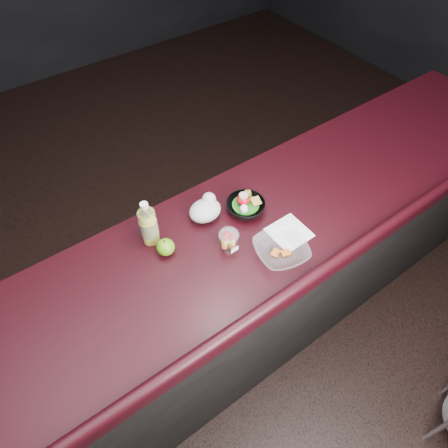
% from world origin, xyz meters
% --- Properties ---
extents(ground, '(8.00, 8.00, 0.00)m').
position_xyz_m(ground, '(0.00, 0.00, 0.00)').
color(ground, black).
rests_on(ground, ground).
extents(room_shell, '(8.00, 8.00, 8.00)m').
position_xyz_m(room_shell, '(0.00, 0.00, 1.83)').
color(room_shell, black).
rests_on(room_shell, ground).
extents(counter, '(4.06, 0.71, 1.02)m').
position_xyz_m(counter, '(0.00, 0.30, 0.51)').
color(counter, black).
rests_on(counter, ground).
extents(lemonade_bottle, '(0.07, 0.07, 0.22)m').
position_xyz_m(lemonade_bottle, '(-0.16, 0.49, 1.11)').
color(lemonade_bottle, yellow).
rests_on(lemonade_bottle, counter).
extents(fruit_cup, '(0.08, 0.08, 0.12)m').
position_xyz_m(fruit_cup, '(0.07, 0.26, 1.08)').
color(fruit_cup, white).
rests_on(fruit_cup, counter).
extents(green_apple, '(0.08, 0.08, 0.08)m').
position_xyz_m(green_apple, '(-0.15, 0.40, 1.06)').
color(green_apple, '#41780D').
rests_on(green_apple, counter).
extents(plastic_bag, '(0.15, 0.12, 0.11)m').
position_xyz_m(plastic_bag, '(0.10, 0.46, 1.07)').
color(plastic_bag, silver).
rests_on(plastic_bag, counter).
extents(snack_bowl, '(0.18, 0.18, 0.10)m').
position_xyz_m(snack_bowl, '(0.26, 0.39, 1.05)').
color(snack_bowl, black).
rests_on(snack_bowl, counter).
extents(takeout_bowl, '(0.26, 0.26, 0.05)m').
position_xyz_m(takeout_bowl, '(0.23, 0.11, 1.05)').
color(takeout_bowl, silver).
rests_on(takeout_bowl, counter).
extents(paper_napkin, '(0.16, 0.16, 0.00)m').
position_xyz_m(paper_napkin, '(0.34, 0.17, 1.02)').
color(paper_napkin, white).
rests_on(paper_napkin, counter).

